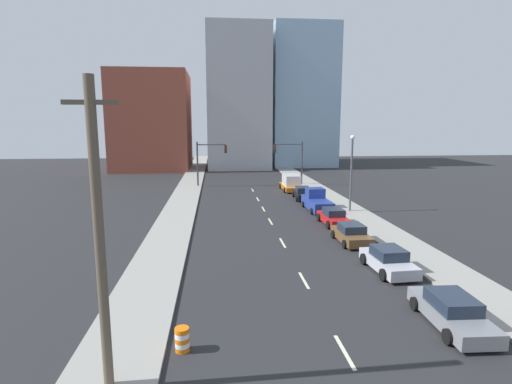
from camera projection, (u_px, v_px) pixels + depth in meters
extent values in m
cube|color=gray|center=(190.00, 184.00, 57.70)|extent=(3.37, 103.19, 0.16)
cube|color=gray|center=(306.00, 182.00, 59.39)|extent=(3.37, 103.19, 0.16)
cube|color=beige|center=(345.00, 352.00, 15.34)|extent=(0.16, 2.40, 0.01)
cube|color=beige|center=(304.00, 280.00, 22.36)|extent=(0.16, 2.40, 0.01)
cube|color=beige|center=(283.00, 243.00, 29.43)|extent=(0.16, 2.40, 0.01)
cube|color=beige|center=(270.00, 221.00, 35.89)|extent=(0.16, 2.40, 0.01)
cube|color=beige|center=(263.00, 209.00, 41.20)|extent=(0.16, 2.40, 0.01)
cube|color=beige|center=(258.00, 199.00, 46.58)|extent=(0.16, 2.40, 0.01)
cube|color=beige|center=(253.00, 190.00, 53.03)|extent=(0.16, 2.40, 0.01)
cube|color=brown|center=(153.00, 122.00, 76.94)|extent=(14.00, 16.00, 18.28)
cube|color=#A8A8AD|center=(237.00, 100.00, 81.77)|extent=(12.00, 20.00, 26.95)
cube|color=#8CADC6|center=(298.00, 99.00, 86.94)|extent=(13.00, 20.00, 28.18)
cylinder|color=#38383D|center=(197.00, 164.00, 55.47)|extent=(0.24, 0.24, 6.26)
cylinder|color=#38383D|center=(211.00, 145.00, 55.20)|extent=(3.94, 0.16, 0.16)
cube|color=black|center=(226.00, 149.00, 55.50)|extent=(0.34, 0.32, 1.10)
cylinder|color=red|center=(226.00, 147.00, 55.28)|extent=(0.22, 0.04, 0.22)
cylinder|color=#593F0C|center=(226.00, 149.00, 55.34)|extent=(0.22, 0.04, 0.22)
cylinder|color=#0C3F14|center=(226.00, 152.00, 55.39)|extent=(0.22, 0.04, 0.22)
cylinder|color=#38383D|center=(302.00, 163.00, 56.93)|extent=(0.24, 0.24, 6.26)
cylinder|color=#38383D|center=(288.00, 144.00, 56.28)|extent=(3.94, 0.16, 0.16)
cube|color=black|center=(275.00, 149.00, 56.19)|extent=(0.34, 0.32, 1.10)
cylinder|color=red|center=(275.00, 146.00, 55.96)|extent=(0.22, 0.04, 0.22)
cylinder|color=#593F0C|center=(275.00, 149.00, 56.02)|extent=(0.22, 0.04, 0.22)
cylinder|color=#0C3F14|center=(275.00, 151.00, 56.08)|extent=(0.22, 0.04, 0.22)
cylinder|color=brown|center=(100.00, 243.00, 12.31)|extent=(0.32, 0.32, 10.07)
cube|color=brown|center=(90.00, 102.00, 11.60)|extent=(1.60, 0.14, 0.14)
cylinder|color=orange|center=(182.00, 349.00, 15.39)|extent=(0.56, 0.56, 0.19)
cylinder|color=white|center=(182.00, 344.00, 15.36)|extent=(0.56, 0.56, 0.19)
cylinder|color=orange|center=(182.00, 339.00, 15.32)|extent=(0.56, 0.56, 0.19)
cylinder|color=white|center=(182.00, 335.00, 15.29)|extent=(0.56, 0.56, 0.19)
cylinder|color=orange|center=(182.00, 330.00, 15.26)|extent=(0.56, 0.56, 0.19)
cylinder|color=#4C4C51|center=(351.00, 176.00, 39.08)|extent=(0.20, 0.20, 7.18)
sphere|color=white|center=(353.00, 137.00, 38.44)|extent=(0.44, 0.44, 0.44)
cube|color=slate|center=(451.00, 315.00, 17.30)|extent=(2.04, 4.85, 0.62)
cube|color=#1E2838|center=(453.00, 302.00, 17.20)|extent=(1.70, 2.22, 0.58)
cylinder|color=black|center=(415.00, 304.00, 18.73)|extent=(0.25, 0.64, 0.63)
cylinder|color=black|center=(454.00, 303.00, 18.84)|extent=(0.25, 0.64, 0.63)
cylinder|color=black|center=(448.00, 337.00, 15.82)|extent=(0.25, 0.64, 0.63)
cylinder|color=black|center=(494.00, 335.00, 15.93)|extent=(0.25, 0.64, 0.63)
cube|color=#B2B2BC|center=(388.00, 263.00, 23.65)|extent=(2.02, 4.41, 0.65)
cube|color=#1E2838|center=(389.00, 253.00, 23.55)|extent=(1.70, 2.02, 0.61)
cylinder|color=black|center=(364.00, 259.00, 24.86)|extent=(0.25, 0.70, 0.70)
cylinder|color=black|center=(392.00, 258.00, 25.13)|extent=(0.25, 0.70, 0.70)
cylinder|color=black|center=(383.00, 275.00, 22.24)|extent=(0.25, 0.70, 0.70)
cylinder|color=black|center=(415.00, 273.00, 22.51)|extent=(0.25, 0.70, 0.70)
cube|color=brown|center=(351.00, 236.00, 29.43)|extent=(1.92, 4.24, 0.64)
cube|color=#1E2838|center=(352.00, 228.00, 29.33)|extent=(1.66, 1.92, 0.59)
cylinder|color=black|center=(333.00, 234.00, 30.63)|extent=(0.23, 0.61, 0.61)
cylinder|color=black|center=(357.00, 233.00, 30.85)|extent=(0.23, 0.61, 0.61)
cylinder|color=black|center=(345.00, 244.00, 28.08)|extent=(0.23, 0.61, 0.61)
cylinder|color=black|center=(371.00, 243.00, 28.30)|extent=(0.23, 0.61, 0.61)
cube|color=red|center=(333.00, 219.00, 34.72)|extent=(1.85, 4.52, 0.63)
cube|color=#1E2838|center=(334.00, 212.00, 34.62)|extent=(1.56, 2.06, 0.60)
cylinder|color=black|center=(319.00, 217.00, 35.98)|extent=(0.24, 0.72, 0.71)
cylinder|color=black|center=(338.00, 217.00, 36.22)|extent=(0.24, 0.72, 0.71)
cylinder|color=black|center=(328.00, 225.00, 33.28)|extent=(0.24, 0.72, 0.71)
cylinder|color=black|center=(349.00, 224.00, 33.52)|extent=(0.24, 0.72, 0.71)
cube|color=navy|center=(317.00, 204.00, 40.47)|extent=(2.11, 5.63, 1.02)
cube|color=navy|center=(315.00, 193.00, 41.12)|extent=(1.77, 1.72, 0.97)
cylinder|color=black|center=(303.00, 204.00, 42.10)|extent=(0.23, 0.61, 0.61)
cylinder|color=black|center=(322.00, 204.00, 42.35)|extent=(0.23, 0.61, 0.61)
cylinder|color=black|center=(312.00, 211.00, 38.71)|extent=(0.23, 0.61, 0.61)
cylinder|color=black|center=(332.00, 211.00, 38.96)|extent=(0.23, 0.61, 0.61)
cube|color=black|center=(303.00, 195.00, 46.58)|extent=(1.97, 4.83, 0.66)
cube|color=#1E2838|center=(303.00, 190.00, 46.47)|extent=(1.62, 2.21, 0.60)
cylinder|color=black|center=(293.00, 194.00, 48.02)|extent=(0.26, 0.63, 0.62)
cylinder|color=black|center=(308.00, 194.00, 48.10)|extent=(0.26, 0.63, 0.62)
cylinder|color=black|center=(297.00, 199.00, 45.13)|extent=(0.26, 0.63, 0.62)
cylinder|color=black|center=(312.00, 199.00, 45.20)|extent=(0.26, 0.63, 0.62)
cube|color=orange|center=(291.00, 187.00, 52.79)|extent=(2.21, 5.71, 0.55)
cube|color=silver|center=(291.00, 180.00, 52.34)|extent=(1.94, 3.54, 1.37)
cylinder|color=black|center=(280.00, 186.00, 54.43)|extent=(0.22, 0.67, 0.67)
cylinder|color=black|center=(296.00, 186.00, 54.66)|extent=(0.22, 0.67, 0.67)
cylinder|color=black|center=(285.00, 190.00, 50.96)|extent=(0.22, 0.67, 0.67)
cylinder|color=black|center=(302.00, 190.00, 51.19)|extent=(0.22, 0.67, 0.67)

